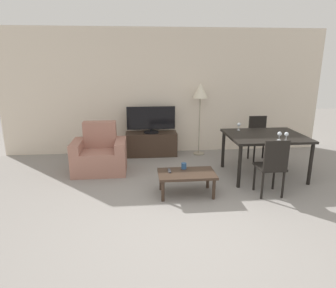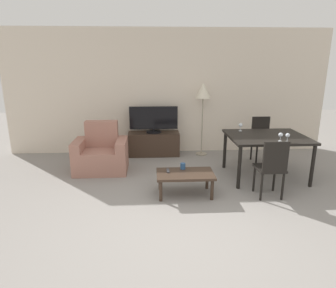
{
  "view_description": "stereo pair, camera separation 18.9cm",
  "coord_description": "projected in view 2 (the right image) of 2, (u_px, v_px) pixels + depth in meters",
  "views": [
    {
      "loc": [
        -0.57,
        -3.2,
        2.04
      ],
      "look_at": [
        -0.1,
        1.7,
        0.65
      ],
      "focal_mm": 32.0,
      "sensor_mm": 36.0,
      "label": 1
    },
    {
      "loc": [
        -0.38,
        -3.21,
        2.04
      ],
      "look_at": [
        -0.1,
        1.7,
        0.65
      ],
      "focal_mm": 32.0,
      "sensor_mm": 36.0,
      "label": 2
    }
  ],
  "objects": [
    {
      "name": "armchair",
      "position": [
        101.0,
        155.0,
        5.63
      ],
      "size": [
        0.97,
        0.69,
        0.92
      ],
      "color": "#9E6B5B",
      "rests_on": "ground_plane"
    },
    {
      "name": "tv_stand",
      "position": [
        154.0,
        144.0,
        6.59
      ],
      "size": [
        1.11,
        0.43,
        0.51
      ],
      "color": "#38281E",
      "rests_on": "ground_plane"
    },
    {
      "name": "dining_table",
      "position": [
        267.0,
        140.0,
        5.24
      ],
      "size": [
        1.34,
        1.1,
        0.76
      ],
      "color": "black",
      "rests_on": "ground_plane"
    },
    {
      "name": "wall_back",
      "position": [
        168.0,
        92.0,
        6.59
      ],
      "size": [
        7.07,
        0.06,
        2.7
      ],
      "color": "beige",
      "rests_on": "ground_plane"
    },
    {
      "name": "cup_white_near",
      "position": [
        183.0,
        166.0,
        4.75
      ],
      "size": [
        0.08,
        0.08,
        0.1
      ],
      "color": "navy",
      "rests_on": "coffee_table"
    },
    {
      "name": "ground_plane",
      "position": [
        184.0,
        233.0,
        3.66
      ],
      "size": [
        18.0,
        18.0,
        0.0
      ],
      "primitive_type": "plane",
      "color": "gray"
    },
    {
      "name": "dining_chair_near",
      "position": [
        272.0,
        166.0,
        4.45
      ],
      "size": [
        0.4,
        0.4,
        0.92
      ],
      "color": "black",
      "rests_on": "ground_plane"
    },
    {
      "name": "floor_lamp",
      "position": [
        203.0,
        94.0,
        6.33
      ],
      "size": [
        0.32,
        0.32,
        1.57
      ],
      "color": "gray",
      "rests_on": "ground_plane"
    },
    {
      "name": "wine_glass_center",
      "position": [
        288.0,
        136.0,
        4.79
      ],
      "size": [
        0.07,
        0.07,
        0.15
      ],
      "color": "silver",
      "rests_on": "dining_table"
    },
    {
      "name": "wine_glass_right",
      "position": [
        281.0,
        135.0,
        4.83
      ],
      "size": [
        0.07,
        0.07,
        0.15
      ],
      "color": "silver",
      "rests_on": "dining_table"
    },
    {
      "name": "wine_glass_left",
      "position": [
        241.0,
        125.0,
        5.55
      ],
      "size": [
        0.07,
        0.07,
        0.15
      ],
      "color": "silver",
      "rests_on": "dining_table"
    },
    {
      "name": "tv",
      "position": [
        154.0,
        120.0,
        6.45
      ],
      "size": [
        1.04,
        0.32,
        0.57
      ],
      "color": "black",
      "rests_on": "tv_stand"
    },
    {
      "name": "dining_chair_far",
      "position": [
        262.0,
        137.0,
        6.12
      ],
      "size": [
        0.4,
        0.4,
        0.92
      ],
      "color": "black",
      "rests_on": "ground_plane"
    },
    {
      "name": "remote_primary",
      "position": [
        168.0,
        171.0,
        4.66
      ],
      "size": [
        0.04,
        0.15,
        0.02
      ],
      "color": "#38383D",
      "rests_on": "coffee_table"
    },
    {
      "name": "coffee_table",
      "position": [
        185.0,
        176.0,
        4.61
      ],
      "size": [
        0.88,
        0.52,
        0.36
      ],
      "color": "#38281E",
      "rests_on": "ground_plane"
    }
  ]
}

